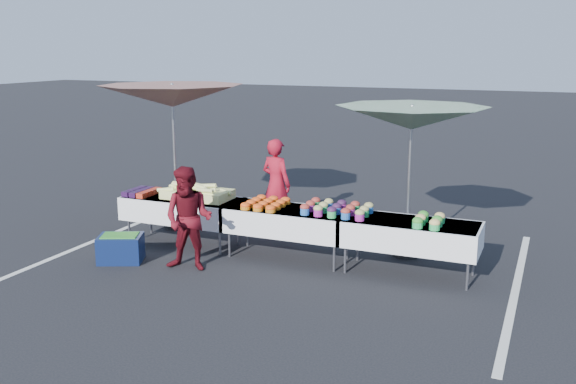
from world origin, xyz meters
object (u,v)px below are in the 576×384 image
at_px(vendor, 276,184).
at_px(storage_bin, 121,248).
at_px(table_center, 288,220).
at_px(table_right, 410,233).
at_px(customer, 189,219).
at_px(table_left, 183,208).
at_px(umbrella_right, 412,119).
at_px(umbrella_left, 172,97).

height_order(vendor, storage_bin, vendor).
bearing_deg(storage_bin, table_center, 2.86).
relative_size(table_right, customer, 1.27).
distance_m(table_left, table_right, 3.60).
bearing_deg(table_center, umbrella_right, 26.83).
xyz_separation_m(umbrella_right, storage_bin, (-3.76, -1.90, -1.84)).
distance_m(table_right, customer, 3.04).
bearing_deg(customer, storage_bin, 177.25).
distance_m(table_left, customer, 1.24).
bearing_deg(vendor, table_left, 70.45).
bearing_deg(table_right, customer, -160.96).
xyz_separation_m(table_right, storage_bin, (-3.97, -1.10, -0.38)).
bearing_deg(customer, table_right, 10.67).
xyz_separation_m(vendor, umbrella_right, (2.40, -0.60, 1.27)).
xyz_separation_m(table_center, storage_bin, (-2.17, -1.10, -0.38)).
distance_m(table_left, umbrella_left, 1.94).
height_order(table_left, customer, customer).
xyz_separation_m(table_right, vendor, (-2.61, 1.40, 0.19)).
bearing_deg(table_center, table_left, 180.00).
xyz_separation_m(table_left, vendor, (0.99, 1.40, 0.19)).
bearing_deg(table_center, table_right, 0.00).
xyz_separation_m(table_center, table_right, (1.80, 0.00, 0.00)).
distance_m(vendor, storage_bin, 2.90).
height_order(table_right, umbrella_left, umbrella_left).
relative_size(table_left, umbrella_left, 0.70).
height_order(customer, umbrella_right, umbrella_right).
bearing_deg(customer, vendor, 75.44).
relative_size(table_left, vendor, 1.20).
bearing_deg(table_center, storage_bin, -153.16).
height_order(table_left, table_right, same).
relative_size(umbrella_right, storage_bin, 3.57).
bearing_deg(umbrella_left, vendor, 20.34).
distance_m(umbrella_right, storage_bin, 4.59).
relative_size(table_center, storage_bin, 2.51).
relative_size(table_right, umbrella_left, 0.70).
bearing_deg(vendor, customer, 99.43).
bearing_deg(table_left, table_right, 0.00).
bearing_deg(table_left, vendor, 54.83).
xyz_separation_m(vendor, umbrella_left, (-1.62, -0.60, 1.46)).
height_order(umbrella_right, storage_bin, umbrella_right).
height_order(table_center, customer, customer).
distance_m(customer, storage_bin, 1.22).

